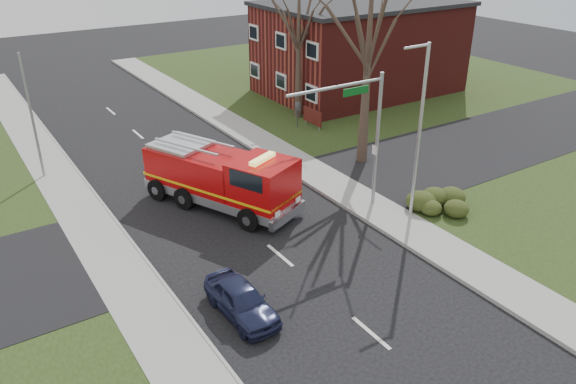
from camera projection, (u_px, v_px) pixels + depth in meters
ground at (280, 256)px, 24.22m from camera, size 120.00×120.00×0.00m
sidewalk_right at (388, 217)px, 27.21m from camera, size 2.40×80.00×0.15m
sidewalk_left at (141, 302)px, 21.16m from camera, size 2.40×80.00×0.15m
cross_street_right at (527, 131)px, 38.13m from camera, size 30.00×8.00×0.15m
brick_building at (360, 48)px, 45.46m from camera, size 15.40×10.40×7.25m
health_center_sign at (312, 117)px, 38.38m from camera, size 0.12×2.00×1.40m
hedge_corner at (445, 201)px, 27.60m from camera, size 2.80×2.00×0.90m
bare_tree_near at (369, 36)px, 30.12m from camera, size 6.00×6.00×12.00m
bare_tree_far at (299, 27)px, 38.05m from camera, size 5.25×5.25×10.50m
traffic_signal_mast at (358, 121)px, 25.82m from camera, size 5.29×0.18×6.80m
streetlight_pole at (419, 129)px, 25.33m from camera, size 1.48×0.16×8.40m
utility_pole_far at (32, 118)px, 29.92m from camera, size 0.14×0.14×7.00m
fire_engine at (222, 179)px, 27.84m from camera, size 5.71×8.38×3.21m
parked_car_maroon at (241, 300)px, 20.37m from camera, size 1.60×3.75×1.26m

